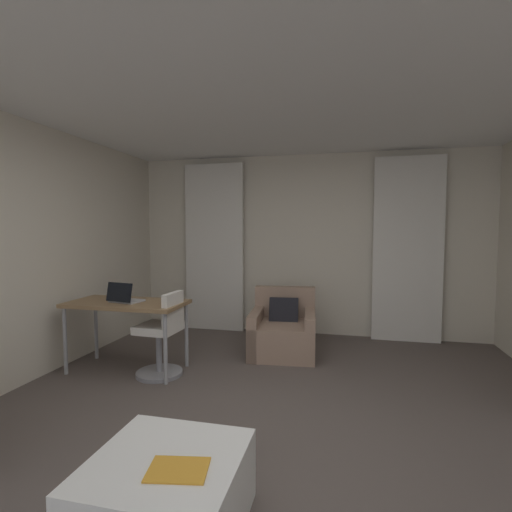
% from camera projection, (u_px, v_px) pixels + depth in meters
% --- Properties ---
extents(ground_plane, '(12.00, 12.00, 0.00)m').
position_uv_depth(ground_plane, '(263.00, 442.00, 2.74)').
color(ground_plane, '#564C47').
extents(wall_window, '(5.12, 0.06, 2.60)m').
position_uv_depth(wall_window, '(306.00, 245.00, 5.59)').
color(wall_window, beige).
rests_on(wall_window, ground).
extents(ceiling, '(5.12, 6.12, 0.06)m').
position_uv_depth(ceiling, '(263.00, 64.00, 2.56)').
color(ceiling, white).
rests_on(ceiling, wall_left).
extents(curtain_left_panel, '(0.90, 0.06, 2.50)m').
position_uv_depth(curtain_left_panel, '(214.00, 248.00, 5.78)').
color(curtain_left_panel, silver).
rests_on(curtain_left_panel, ground).
extents(curtain_right_panel, '(0.90, 0.06, 2.50)m').
position_uv_depth(curtain_right_panel, '(408.00, 250.00, 5.16)').
color(curtain_right_panel, silver).
rests_on(curtain_right_panel, ground).
extents(armchair, '(0.84, 0.90, 0.78)m').
position_uv_depth(armchair, '(283.00, 332.00, 4.71)').
color(armchair, '#997A66').
rests_on(armchair, ground).
extents(desk, '(1.24, 0.61, 0.75)m').
position_uv_depth(desk, '(127.00, 308.00, 4.11)').
color(desk, olive).
rests_on(desk, ground).
extents(desk_chair, '(0.48, 0.48, 0.88)m').
position_uv_depth(desk_chair, '(162.00, 338.00, 3.97)').
color(desk_chair, gray).
rests_on(desk_chair, ground).
extents(laptop, '(0.36, 0.30, 0.22)m').
position_uv_depth(laptop, '(124.00, 298.00, 4.06)').
color(laptop, '#ADADB2').
rests_on(laptop, desk).
extents(coffee_table, '(0.74, 0.74, 0.39)m').
position_uv_depth(coffee_table, '(167.00, 495.00, 1.91)').
color(coffee_table, white).
rests_on(coffee_table, ground).
extents(magazine_open, '(0.31, 0.25, 0.01)m').
position_uv_depth(magazine_open, '(178.00, 470.00, 1.80)').
color(magazine_open, orange).
rests_on(magazine_open, coffee_table).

